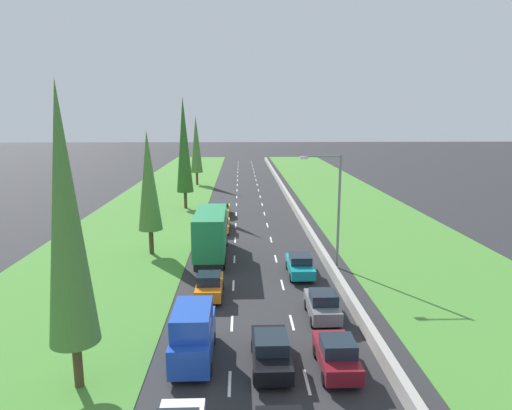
% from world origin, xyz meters
% --- Properties ---
extents(ground_plane, '(300.00, 300.00, 0.00)m').
position_xyz_m(ground_plane, '(0.00, 60.00, 0.00)').
color(ground_plane, '#28282B').
rests_on(ground_plane, ground).
extents(grass_verge_left, '(14.00, 140.00, 0.04)m').
position_xyz_m(grass_verge_left, '(-12.65, 60.00, 0.02)').
color(grass_verge_left, '#478433').
rests_on(grass_verge_left, ground).
extents(grass_verge_right, '(14.00, 140.00, 0.04)m').
position_xyz_m(grass_verge_right, '(14.35, 60.00, 0.02)').
color(grass_verge_right, '#478433').
rests_on(grass_verge_right, ground).
extents(median_barrier, '(0.44, 120.00, 0.85)m').
position_xyz_m(median_barrier, '(5.70, 60.00, 0.42)').
color(median_barrier, '#9E9B93').
rests_on(median_barrier, ground).
extents(lane_markings, '(3.64, 116.00, 0.01)m').
position_xyz_m(lane_markings, '(0.00, 60.00, 0.01)').
color(lane_markings, white).
rests_on(lane_markings, ground).
extents(maroon_hatchback_right_lane, '(1.74, 3.90, 1.72)m').
position_xyz_m(maroon_hatchback_right_lane, '(3.26, 15.87, 0.84)').
color(maroon_hatchback_right_lane, maroon).
rests_on(maroon_hatchback_right_lane, ground).
extents(blue_van_left_lane, '(1.96, 4.90, 2.82)m').
position_xyz_m(blue_van_left_lane, '(-3.56, 17.08, 1.40)').
color(blue_van_left_lane, '#1E47B7').
rests_on(blue_van_left_lane, ground).
extents(orange_hatchback_left_lane, '(1.74, 3.90, 1.72)m').
position_xyz_m(orange_hatchback_left_lane, '(-3.29, 24.93, 0.84)').
color(orange_hatchback_left_lane, orange).
rests_on(orange_hatchback_left_lane, ground).
extents(green_box_truck_left_lane, '(2.46, 9.40, 4.18)m').
position_xyz_m(green_box_truck_left_lane, '(-3.67, 33.53, 2.18)').
color(green_box_truck_left_lane, black).
rests_on(green_box_truck_left_lane, ground).
extents(grey_hatchback_right_lane, '(1.74, 3.90, 1.72)m').
position_xyz_m(grey_hatchback_right_lane, '(3.62, 21.56, 0.84)').
color(grey_hatchback_right_lane, slate).
rests_on(grey_hatchback_right_lane, ground).
extents(orange_sedan_left_lane, '(1.82, 4.50, 1.64)m').
position_xyz_m(orange_sedan_left_lane, '(-3.26, 42.42, 0.81)').
color(orange_sedan_left_lane, orange).
rests_on(orange_sedan_left_lane, ground).
extents(yellow_sedan_left_lane, '(1.82, 4.50, 1.64)m').
position_xyz_m(yellow_sedan_left_lane, '(-3.42, 50.31, 0.81)').
color(yellow_sedan_left_lane, yellow).
rests_on(yellow_sedan_left_lane, ground).
extents(black_sedan_centre_lane_second, '(1.82, 4.50, 1.64)m').
position_xyz_m(black_sedan_centre_lane_second, '(0.20, 16.35, 0.81)').
color(black_sedan_centre_lane_second, black).
rests_on(black_sedan_centre_lane_second, ground).
extents(teal_sedan_right_lane, '(1.82, 4.50, 1.64)m').
position_xyz_m(teal_sedan_right_lane, '(3.25, 28.98, 0.81)').
color(teal_sedan_right_lane, teal).
rests_on(teal_sedan_right_lane, ground).
extents(poplar_tree_nearest, '(2.13, 2.13, 13.33)m').
position_xyz_m(poplar_tree_nearest, '(-8.42, 15.01, 7.72)').
color(poplar_tree_nearest, '#4C3823').
rests_on(poplar_tree_nearest, ground).
extents(poplar_tree_second, '(2.07, 2.07, 10.71)m').
position_xyz_m(poplar_tree_second, '(-9.00, 34.81, 6.40)').
color(poplar_tree_second, '#4C3823').
rests_on(poplar_tree_second, ground).
extents(poplar_tree_third, '(2.16, 2.16, 14.32)m').
position_xyz_m(poplar_tree_third, '(-8.38, 54.72, 8.21)').
color(poplar_tree_third, '#4C3823').
rests_on(poplar_tree_third, ground).
extents(poplar_tree_fourth, '(2.10, 2.10, 11.96)m').
position_xyz_m(poplar_tree_fourth, '(-8.81, 75.50, 7.03)').
color(poplar_tree_fourth, '#4C3823').
rests_on(poplar_tree_fourth, ground).
extents(street_light_mast, '(3.20, 0.28, 9.00)m').
position_xyz_m(street_light_mast, '(6.08, 30.61, 5.23)').
color(street_light_mast, gray).
rests_on(street_light_mast, ground).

